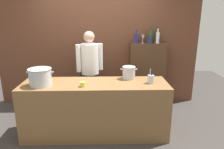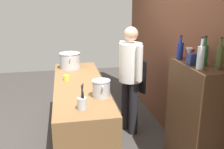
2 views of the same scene
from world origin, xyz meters
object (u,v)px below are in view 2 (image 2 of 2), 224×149
object	(u,v)px
wine_bottle_cobalt	(180,50)
chef	(130,73)
stockpot_small	(101,88)
wine_bottle_green	(204,55)
stockpot_large	(70,61)
spice_tin_red	(190,54)
spice_tin_navy	(192,59)
wine_glass_short	(201,50)
butter_jar	(66,78)
wine_bottle_olive	(219,57)
utensil_crock	(82,103)
wine_bottle_clear	(201,57)
wine_glass_wide	(189,52)

from	to	relation	value
wine_bottle_cobalt	chef	bearing A→B (deg)	-161.37
stockpot_small	wine_bottle_green	xyz separation A→B (m)	(0.55, 0.98, 0.49)
chef	wine_bottle_green	xyz separation A→B (m)	(1.25, 0.43, 0.53)
chef	stockpot_large	bearing A→B (deg)	31.09
spice_tin_red	spice_tin_navy	xyz separation A→B (m)	(0.25, -0.10, 0.00)
wine_glass_short	spice_tin_navy	size ratio (longest dim) A/B	1.39
butter_jar	spice_tin_navy	bearing A→B (deg)	45.82
wine_bottle_olive	wine_bottle_green	xyz separation A→B (m)	(-0.15, -0.07, -0.01)
wine_glass_short	utensil_crock	bearing A→B (deg)	-92.83
stockpot_small	spice_tin_red	bearing A→B (deg)	75.78
wine_bottle_clear	butter_jar	bearing A→B (deg)	-137.99
wine_bottle_green	spice_tin_red	world-z (taller)	wine_bottle_green
wine_glass_short	wine_bottle_cobalt	bearing A→B (deg)	-133.27
stockpot_small	wine_glass_short	distance (m)	1.21
chef	stockpot_large	size ratio (longest dim) A/B	4.04
utensil_crock	wine_bottle_green	size ratio (longest dim) A/B	0.96
wine_bottle_cobalt	spice_tin_navy	xyz separation A→B (m)	(0.27, 0.01, -0.04)
chef	wine_glass_wide	world-z (taller)	chef
stockpot_small	stockpot_large	bearing A→B (deg)	-166.93
stockpot_small	wine_bottle_green	size ratio (longest dim) A/B	0.94
spice_tin_navy	wine_glass_wide	bearing A→B (deg)	166.94
chef	utensil_crock	size ratio (longest dim) A/B	5.68
stockpot_large	spice_tin_navy	world-z (taller)	spice_tin_navy
chef	wine_bottle_green	bearing A→B (deg)	178.15
wine_bottle_clear	wine_glass_wide	world-z (taller)	wine_bottle_clear
stockpot_small	wine_bottle_clear	size ratio (longest dim) A/B	0.91
wine_glass_short	stockpot_large	bearing A→B (deg)	-142.70
wine_glass_wide	spice_tin_navy	world-z (taller)	wine_glass_wide
wine_bottle_olive	wine_bottle_green	size ratio (longest dim) A/B	1.03
stockpot_small	utensil_crock	world-z (taller)	utensil_crock
wine_glass_wide	spice_tin_navy	distance (m)	0.14
wine_glass_short	spice_tin_navy	world-z (taller)	wine_glass_short
wine_bottle_green	stockpot_small	bearing A→B (deg)	-119.13
utensil_crock	spice_tin_navy	size ratio (longest dim) A/B	2.40
stockpot_large	stockpot_small	xyz separation A→B (m)	(1.39, 0.32, -0.03)
wine_bottle_olive	wine_bottle_cobalt	world-z (taller)	wine_bottle_olive
butter_jar	wine_glass_short	distance (m)	1.92
stockpot_large	wine_glass_short	distance (m)	2.29
wine_glass_short	spice_tin_red	world-z (taller)	wine_glass_short
wine_bottle_clear	wine_glass_short	size ratio (longest dim) A/B	1.86
wine_bottle_green	wine_glass_short	world-z (taller)	wine_bottle_green
butter_jar	wine_bottle_cobalt	size ratio (longest dim) A/B	0.32
butter_jar	spice_tin_navy	world-z (taller)	spice_tin_navy
wine_bottle_olive	wine_glass_wide	size ratio (longest dim) A/B	2.03
stockpot_small	wine_bottle_green	distance (m)	1.23
wine_bottle_clear	wine_bottle_cobalt	bearing A→B (deg)	-179.61
butter_jar	wine_glass_wide	size ratio (longest dim) A/B	0.56
stockpot_large	wine_bottle_green	world-z (taller)	wine_bottle_green
utensil_crock	butter_jar	bearing A→B (deg)	-172.35
stockpot_small	butter_jar	size ratio (longest dim) A/B	3.32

